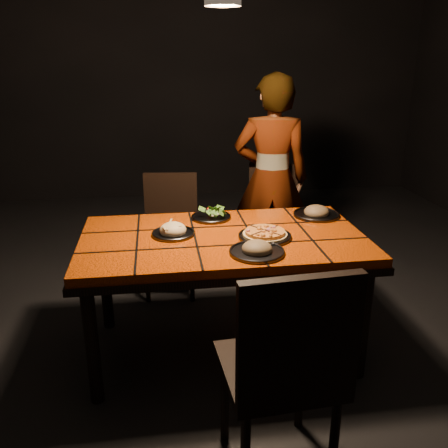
{
  "coord_description": "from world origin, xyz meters",
  "views": [
    {
      "loc": [
        -0.35,
        -2.49,
        1.71
      ],
      "look_at": [
        0.01,
        -0.0,
        0.82
      ],
      "focal_mm": 38.0,
      "sensor_mm": 36.0,
      "label": 1
    }
  ],
  "objects": [
    {
      "name": "chair_far_left",
      "position": [
        -0.27,
        0.89,
        0.51
      ],
      "size": [
        0.44,
        0.44,
        0.89
      ],
      "rotation": [
        0.0,
        0.0,
        -0.12
      ],
      "color": "black",
      "rests_on": "ground"
    },
    {
      "name": "plate_salad",
      "position": [
        -0.03,
        0.31,
        0.78
      ],
      "size": [
        0.25,
        0.25,
        0.07
      ],
      "color": "#333337",
      "rests_on": "dining_table"
    },
    {
      "name": "plate_pizza",
      "position": [
        0.23,
        -0.07,
        0.77
      ],
      "size": [
        0.35,
        0.35,
        0.04
      ],
      "color": "#333337",
      "rests_on": "dining_table"
    },
    {
      "name": "plate_mushroom_a",
      "position": [
        0.14,
        -0.28,
        0.77
      ],
      "size": [
        0.29,
        0.29,
        0.09
      ],
      "color": "#333337",
      "rests_on": "dining_table"
    },
    {
      "name": "plate_mushroom_b",
      "position": [
        0.64,
        0.26,
        0.77
      ],
      "size": [
        0.29,
        0.29,
        0.1
      ],
      "color": "#333337",
      "rests_on": "dining_table"
    },
    {
      "name": "dining_table",
      "position": [
        0.0,
        0.0,
        0.67
      ],
      "size": [
        1.62,
        0.92,
        0.75
      ],
      "color": "#E14B07",
      "rests_on": "ground"
    },
    {
      "name": "room_shell",
      "position": [
        0.0,
        0.0,
        1.5
      ],
      "size": [
        6.04,
        7.04,
        3.08
      ],
      "color": "black",
      "rests_on": "ground"
    },
    {
      "name": "chair_far_right",
      "position": [
        0.56,
        1.08,
        0.51
      ],
      "size": [
        0.51,
        0.51,
        0.9
      ],
      "rotation": [
        0.0,
        0.0,
        -0.33
      ],
      "color": "black",
      "rests_on": "ground"
    },
    {
      "name": "chair_near",
      "position": [
        0.11,
        -0.99,
        0.58
      ],
      "size": [
        0.49,
        0.49,
        1.01
      ],
      "rotation": [
        0.0,
        0.0,
        3.21
      ],
      "color": "black",
      "rests_on": "ground"
    },
    {
      "name": "diner",
      "position": [
        0.53,
        1.04,
        0.8
      ],
      "size": [
        0.65,
        0.49,
        1.61
      ],
      "primitive_type": "imported",
      "rotation": [
        0.0,
        0.0,
        2.95
      ],
      "color": "brown",
      "rests_on": "ground"
    },
    {
      "name": "plate_pasta",
      "position": [
        -0.28,
        0.05,
        0.77
      ],
      "size": [
        0.24,
        0.24,
        0.08
      ],
      "color": "#333337",
      "rests_on": "dining_table"
    }
  ]
}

